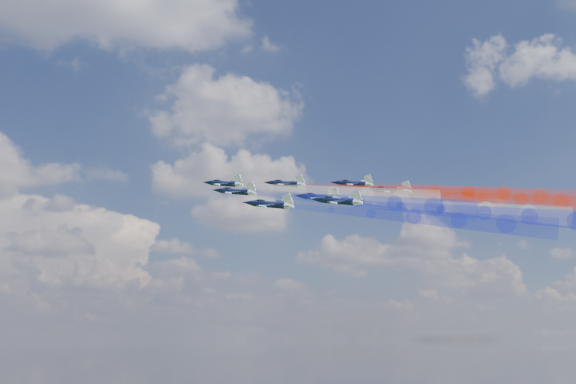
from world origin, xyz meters
name	(u,v)px	position (x,y,z in m)	size (l,w,h in m)	color
jet_lead	(224,184)	(-9.60, 28.77, 132.96)	(8.38, 10.47, 2.79)	black
trail_lead	(333,191)	(9.85, 12.69, 128.80)	(3.49, 41.91, 3.49)	white
jet_inner_left	(236,192)	(-9.04, 16.53, 128.59)	(8.38, 10.47, 2.79)	black
trail_inner_left	(357,201)	(10.41, 0.45, 124.43)	(3.49, 41.91, 3.49)	#1925D8
jet_inner_right	(286,184)	(3.78, 27.88, 133.48)	(8.38, 10.47, 2.79)	black
trail_inner_right	(398,191)	(23.22, 11.80, 129.32)	(3.49, 41.91, 3.49)	red
jet_outer_left	(270,204)	(-5.62, 0.24, 122.99)	(8.38, 10.47, 2.79)	black
trail_outer_left	(413,217)	(13.83, -15.85, 118.82)	(3.49, 41.91, 3.49)	#1925D8
jet_center_third	(319,197)	(7.29, 14.17, 127.79)	(8.38, 10.47, 2.79)	black
trail_center_third	(447,207)	(26.74, -1.92, 123.62)	(3.49, 41.91, 3.49)	white
jet_outer_right	(353,184)	(19.15, 27.34, 134.21)	(8.38, 10.47, 2.79)	black
trail_outer_right	(469,191)	(38.59, 11.25, 130.04)	(3.49, 41.91, 3.49)	red
jet_rear_left	(338,201)	(7.07, 1.10, 124.38)	(8.38, 10.47, 2.79)	black
trail_rear_left	(484,212)	(26.52, -14.98, 120.21)	(3.49, 41.91, 3.49)	#1925D8
jet_rear_right	(389,190)	(22.16, 13.75, 129.85)	(8.38, 10.47, 2.79)	black
trail_rear_right	(521,199)	(41.60, -2.34, 125.68)	(3.49, 41.91, 3.49)	red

